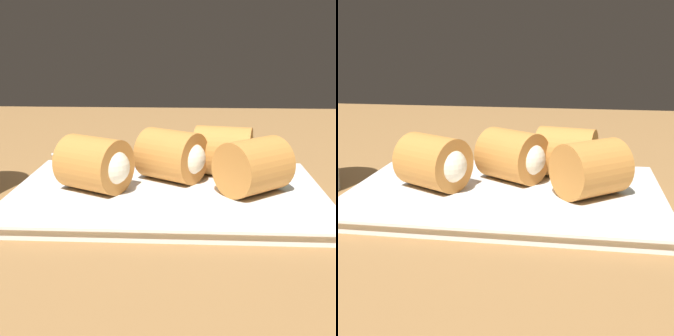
% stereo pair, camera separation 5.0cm
% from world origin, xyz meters
% --- Properties ---
extents(table_surface, '(1.80, 1.40, 0.02)m').
position_xyz_m(table_surface, '(0.00, 0.00, 0.01)').
color(table_surface, olive).
rests_on(table_surface, ground).
extents(serving_plate, '(0.34, 0.23, 0.01)m').
position_xyz_m(serving_plate, '(0.03, 0.02, 0.03)').
color(serving_plate, white).
rests_on(serving_plate, table_surface).
extents(roll_front_left, '(0.08, 0.07, 0.06)m').
position_xyz_m(roll_front_left, '(-0.03, -0.04, 0.06)').
color(roll_front_left, '#B77533').
rests_on(roll_front_left, serving_plate).
extents(roll_front_right, '(0.09, 0.08, 0.06)m').
position_xyz_m(roll_front_right, '(0.11, 0.03, 0.06)').
color(roll_front_right, '#B77533').
rests_on(roll_front_right, serving_plate).
extents(roll_back_left, '(0.09, 0.09, 0.06)m').
position_xyz_m(roll_back_left, '(0.03, -0.01, 0.06)').
color(roll_back_left, '#B77533').
rests_on(roll_back_left, serving_plate).
extents(roll_back_right, '(0.09, 0.09, 0.06)m').
position_xyz_m(roll_back_right, '(-0.06, 0.03, 0.06)').
color(roll_back_right, '#B77533').
rests_on(roll_back_right, serving_plate).
extents(spoon, '(0.18, 0.09, 0.01)m').
position_xyz_m(spoon, '(0.09, -0.12, 0.02)').
color(spoon, '#B2B2B7').
rests_on(spoon, table_surface).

